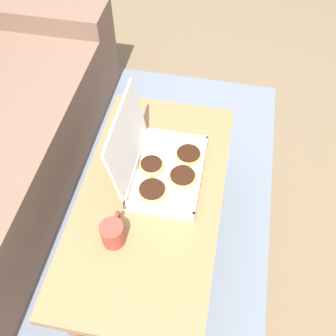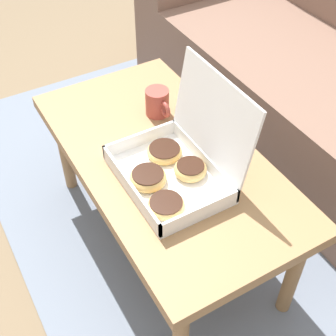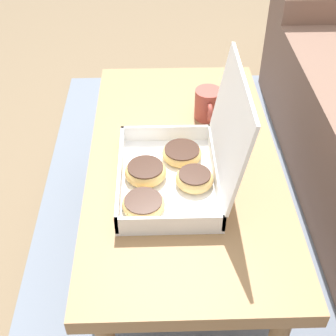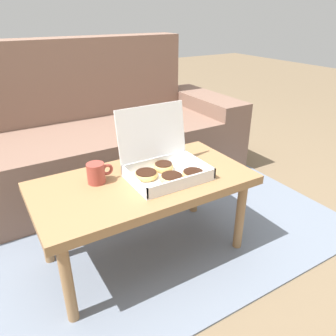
{
  "view_description": "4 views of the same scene",
  "coord_description": "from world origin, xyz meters",
  "views": [
    {
      "loc": [
        -0.72,
        -0.3,
        1.61
      ],
      "look_at": [
        0.1,
        -0.14,
        0.48
      ],
      "focal_mm": 42.0,
      "sensor_mm": 36.0,
      "label": 1
    },
    {
      "loc": [
        0.9,
        -0.6,
        1.39
      ],
      "look_at": [
        0.1,
        -0.14,
        0.48
      ],
      "focal_mm": 50.0,
      "sensor_mm": 36.0,
      "label": 2
    },
    {
      "loc": [
        0.96,
        -0.17,
        1.23
      ],
      "look_at": [
        0.1,
        -0.14,
        0.48
      ],
      "focal_mm": 50.0,
      "sensor_mm": 36.0,
      "label": 3
    },
    {
      "loc": [
        -0.57,
        -1.26,
        1.11
      ],
      "look_at": [
        0.1,
        -0.14,
        0.48
      ],
      "focal_mm": 35.0,
      "sensor_mm": 36.0,
      "label": 4
    }
  ],
  "objects": [
    {
      "name": "ground_plane",
      "position": [
        0.0,
        0.0,
        0.0
      ],
      "size": [
        12.0,
        12.0,
        0.0
      ],
      "primitive_type": "plane",
      "color": "#756047"
    },
    {
      "name": "area_rug",
      "position": [
        0.0,
        0.3,
        0.01
      ],
      "size": [
        2.29,
        1.79,
        0.01
      ],
      "primitive_type": "cube",
      "color": "slate",
      "rests_on": "ground_plane"
    },
    {
      "name": "coffee_table",
      "position": [
        0.0,
        -0.1,
        0.38
      ],
      "size": [
        0.97,
        0.51,
        0.43
      ],
      "color": "#997047",
      "rests_on": "ground_plane"
    },
    {
      "name": "pastry_box",
      "position": [
        0.1,
        -0.12,
        0.48
      ],
      "size": [
        0.34,
        0.29,
        0.3
      ],
      "color": "white",
      "rests_on": "coffee_table"
    },
    {
      "name": "coffee_mug",
      "position": [
        -0.18,
        -0.02,
        0.47
      ],
      "size": [
        0.12,
        0.08,
        0.09
      ],
      "color": "#993D33",
      "rests_on": "coffee_table"
    }
  ]
}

